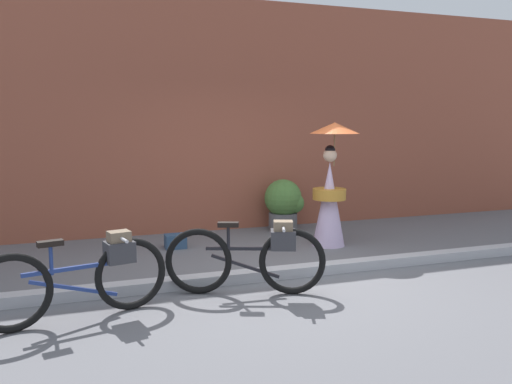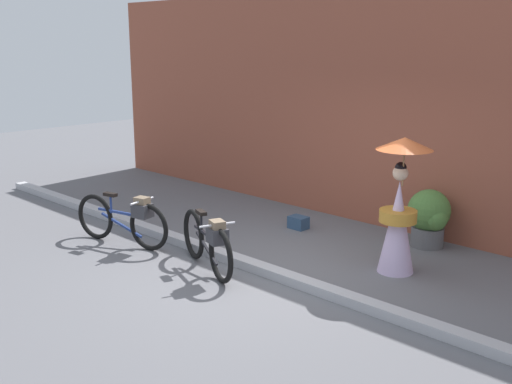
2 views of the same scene
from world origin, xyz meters
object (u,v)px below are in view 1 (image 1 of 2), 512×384
at_px(person_with_parasol, 330,187).
at_px(backpack_on_pavement, 176,241).
at_px(potted_plant_by_door, 284,203).
at_px(bicycle_far_side, 83,276).
at_px(bicycle_near_officer, 252,256).

xyz_separation_m(person_with_parasol, backpack_on_pavement, (-2.19, 0.58, -0.77)).
bearing_deg(potted_plant_by_door, backpack_on_pavement, -161.60).
bearing_deg(backpack_on_pavement, potted_plant_by_door, 18.40).
bearing_deg(bicycle_far_side, bicycle_near_officer, 4.99).
xyz_separation_m(bicycle_far_side, backpack_on_pavement, (1.32, 2.45, -0.31)).
bearing_deg(bicycle_near_officer, backpack_on_pavement, 99.59).
xyz_separation_m(bicycle_far_side, potted_plant_by_door, (3.30, 3.11, 0.05)).
distance_m(bicycle_near_officer, backpack_on_pavement, 2.35).
relative_size(bicycle_near_officer, backpack_on_pavement, 5.42).
height_order(bicycle_far_side, potted_plant_by_door, potted_plant_by_door).
height_order(bicycle_near_officer, potted_plant_by_door, potted_plant_by_door).
height_order(bicycle_near_officer, bicycle_far_side, same).
bearing_deg(backpack_on_pavement, bicycle_near_officer, -80.41).
bearing_deg(person_with_parasol, bicycle_far_side, -151.98).
bearing_deg(bicycle_far_side, backpack_on_pavement, 61.73).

